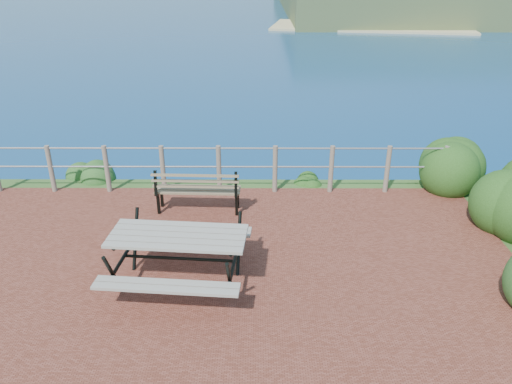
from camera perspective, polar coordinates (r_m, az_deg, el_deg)
ground at (r=7.57m, az=-5.94°, el=-10.85°), size 10.00×7.00×0.12m
safety_railing at (r=10.22m, az=-4.27°, el=2.92°), size 9.40×0.10×1.00m
picnic_table at (r=7.41m, az=-8.78°, el=-6.97°), size 2.02×1.70×0.83m
park_bench at (r=9.44m, az=-6.69°, el=1.01°), size 1.62×0.46×0.90m
shrub_right_edge at (r=11.54m, az=22.21°, el=0.61°), size 1.25×1.25×1.78m
shrub_lip_west at (r=11.68m, az=-18.66°, el=1.47°), size 0.84×0.84×0.60m
shrub_lip_east at (r=11.01m, az=5.86°, el=1.29°), size 0.66×0.66×0.36m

